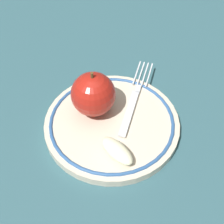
# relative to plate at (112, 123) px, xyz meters

# --- Properties ---
(ground_plane) EXTENTS (2.00, 2.00, 0.00)m
(ground_plane) POSITION_rel_plate_xyz_m (-0.00, -0.01, -0.01)
(ground_plane) COLOR #2F555E
(plate) EXTENTS (0.23, 0.23, 0.02)m
(plate) POSITION_rel_plate_xyz_m (0.00, 0.00, 0.00)
(plate) COLOR beige
(plate) RESTS_ON ground_plane
(apple_red_whole) EXTENTS (0.07, 0.07, 0.08)m
(apple_red_whole) POSITION_rel_plate_xyz_m (-0.00, 0.04, 0.05)
(apple_red_whole) COLOR #AB1D14
(apple_red_whole) RESTS_ON plate
(apple_slice_front) EXTENTS (0.04, 0.07, 0.02)m
(apple_slice_front) POSITION_rel_plate_xyz_m (-0.05, -0.05, 0.02)
(apple_slice_front) COLOR #F3EABE
(apple_slice_front) RESTS_ON plate
(fork) EXTENTS (0.18, 0.09, 0.00)m
(fork) POSITION_rel_plate_xyz_m (0.06, -0.00, 0.01)
(fork) COLOR silver
(fork) RESTS_ON plate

